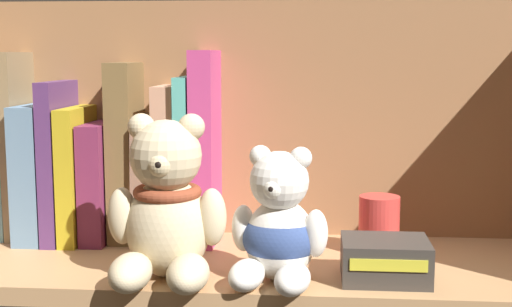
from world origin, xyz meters
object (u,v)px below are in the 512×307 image
teddy_bear_larger (166,210)px  small_product_box (385,260)px  book_10 (151,180)px  teddy_bear_smaller (279,229)px  book_6 (66,159)px  book_12 (189,158)px  book_13 (208,146)px  book_3 (10,168)px  book_9 (128,151)px  book_4 (23,145)px  book_7 (83,171)px  pillar_candle (379,225)px  book_11 (171,162)px  book_5 (44,170)px  book_8 (105,179)px

teddy_bear_larger → small_product_box: 23.65cm
book_10 → teddy_bear_smaller: (17.54, -16.82, -1.94)cm
book_6 → teddy_bear_smaller: book_6 is taller
book_6 → small_product_box: size_ratio=2.23×
book_12 → book_13: book_13 is taller
book_3 → book_6: (7.64, 0.00, 1.33)cm
book_9 → teddy_bear_smaller: bearing=-39.5°
book_4 → small_product_box: (45.61, -15.32, -9.78)cm
teddy_bear_smaller → book_7: bearing=147.5°
pillar_candle → small_product_box: size_ratio=0.77×
book_7 → book_13: size_ratio=0.71×
book_6 → book_7: (2.30, -0.00, -1.62)cm
book_7 → pillar_candle: size_ratio=2.41×
book_7 → pillar_candle: book_7 is taller
book_4 → pillar_candle: book_4 is taller
book_3 → pillar_candle: 48.32cm
book_10 → teddy_bear_smaller: size_ratio=1.06×
book_11 → teddy_bear_larger: (3.03, -16.90, -2.38)cm
book_4 → book_5: book_4 is taller
book_12 → book_8: bearing=180.0°
book_13 → book_4: bearing=180.0°
book_10 → small_product_box: bearing=-28.1°
book_6 → teddy_bear_smaller: size_ratio=1.42×
book_4 → book_12: book_4 is taller
book_5 → small_product_box: 45.93cm
book_5 → small_product_box: size_ratio=1.90×
book_13 → teddy_bear_larger: bearing=-96.1°
book_12 → book_13: 2.94cm
book_9 → book_6: bearing=180.0°
book_9 → book_3: bearing=180.0°
book_11 → pillar_candle: 27.55cm
teddy_bear_larger → pillar_candle: teddy_bear_larger is taller
book_11 → book_9: bearing=180.0°
book_11 → book_12: book_12 is taller
book_10 → book_7: bearing=-180.0°
book_8 → teddy_bear_smaller: book_8 is taller
book_10 → book_8: bearing=180.0°
book_11 → small_product_box: size_ratio=2.17×
small_product_box → teddy_bear_smaller: bearing=-172.3°
book_8 → book_9: (3.23, 0.00, 3.78)cm
book_11 → book_4: bearing=180.0°
book_6 → book_13: (18.69, 0.00, 1.92)cm
book_9 → book_13: size_ratio=0.94×
pillar_candle → book_10: bearing=168.6°
book_13 → book_9: bearing=180.0°
book_4 → book_9: 14.08cm
teddy_bear_larger → teddy_bear_smaller: size_ratio=1.23×
book_3 → book_8: book_3 is taller
book_11 → book_13: book_13 is taller
book_6 → book_4: bearing=180.0°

